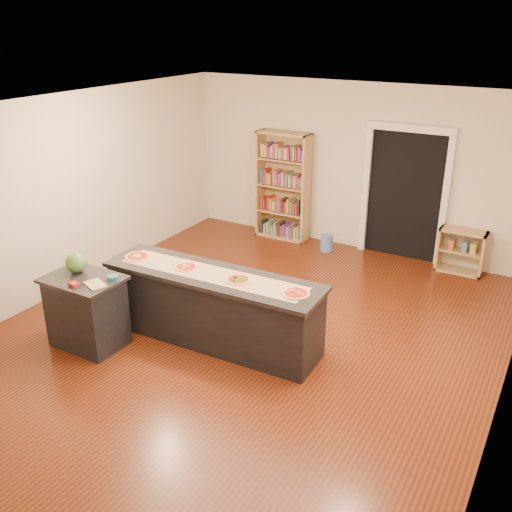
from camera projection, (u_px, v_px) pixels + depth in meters
The scene contains 16 objects.
room at pixel (248, 231), 6.76m from camera, with size 6.00×7.00×2.80m.
doorway at pixel (405, 187), 9.18m from camera, with size 1.40×0.09×2.21m.
kitchen_island at pixel (213, 308), 6.97m from camera, with size 2.77×0.75×0.91m.
side_counter at pixel (87, 311), 6.89m from camera, with size 0.91×0.67×0.90m.
bookshelf at pixel (283, 186), 10.11m from camera, with size 0.96×0.34×1.92m, color tan.
low_shelf at pixel (461, 251), 8.91m from camera, with size 0.71×0.30×0.71m, color tan.
waste_bin at pixel (327, 243), 9.80m from camera, with size 0.20×0.20×0.30m, color #507DB4.
kraft_paper at pixel (212, 274), 6.78m from camera, with size 2.40×0.43×0.00m, color tan.
watermelon at pixel (76, 263), 6.82m from camera, with size 0.25×0.25×0.25m, color #144214.
cutting_board at pixel (95, 285), 6.53m from camera, with size 0.28×0.18×0.02m, color tan.
package_red at pixel (74, 284), 6.51m from camera, with size 0.12×0.09×0.04m, color maroon.
package_teal at pixel (113, 278), 6.67m from camera, with size 0.14×0.14×0.05m, color #195966.
pizza_a at pixel (138, 256), 7.25m from camera, with size 0.31×0.31×0.02m.
pizza_b at pixel (186, 267), 6.94m from camera, with size 0.28×0.28×0.02m.
pizza_c at pixel (238, 280), 6.61m from camera, with size 0.29×0.29×0.02m.
pizza_d at pixel (296, 293), 6.29m from camera, with size 0.32×0.32×0.02m.
Camera 1 is at (3.25, -5.44, 3.75)m, focal length 40.00 mm.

